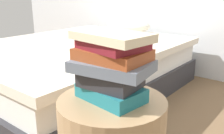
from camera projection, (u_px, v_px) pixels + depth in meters
The scene contains 7 objects.
bed at pixel (79, 66), 2.39m from camera, with size 1.56×2.02×0.62m.
book_teal at pixel (110, 93), 0.99m from camera, with size 0.25×0.16×0.06m, color #1E727F.
book_charcoal at pixel (111, 78), 0.98m from camera, with size 0.22×0.16×0.06m, color #28282D.
book_slate at pixel (111, 66), 0.96m from camera, with size 0.29×0.20×0.04m, color slate.
book_rust at pixel (112, 54), 0.96m from camera, with size 0.26×0.19×0.04m, color #994723.
book_maroon at pixel (113, 44), 0.95m from camera, with size 0.23×0.18×0.04m, color maroon.
book_cream at pixel (111, 36), 0.91m from camera, with size 0.29×0.17×0.03m, color beige.
Camera 1 is at (0.59, -0.71, 0.92)m, focal length 40.50 mm.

